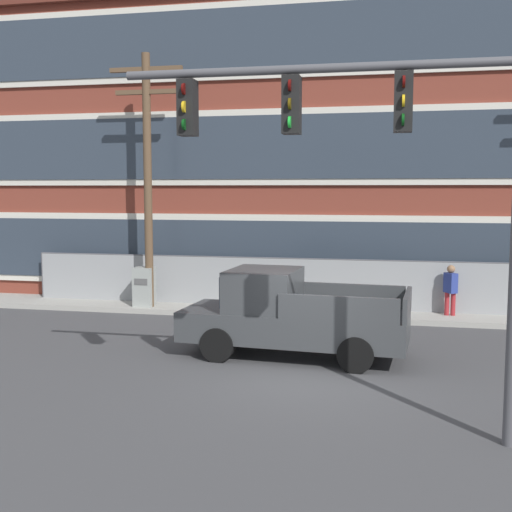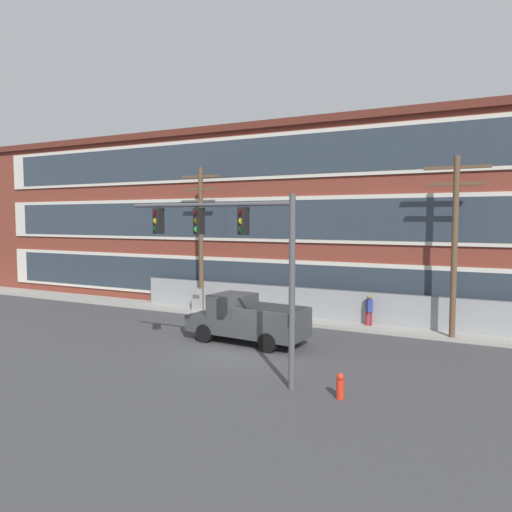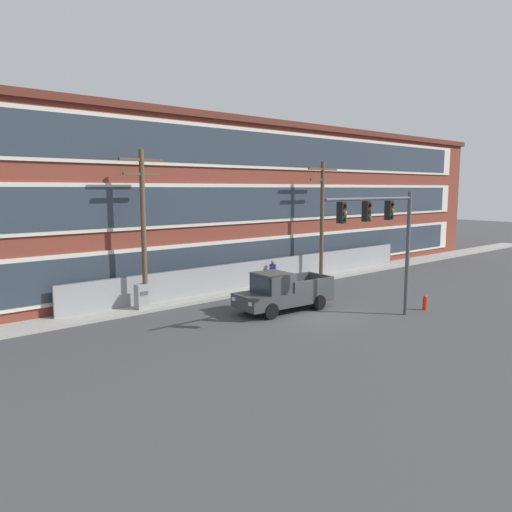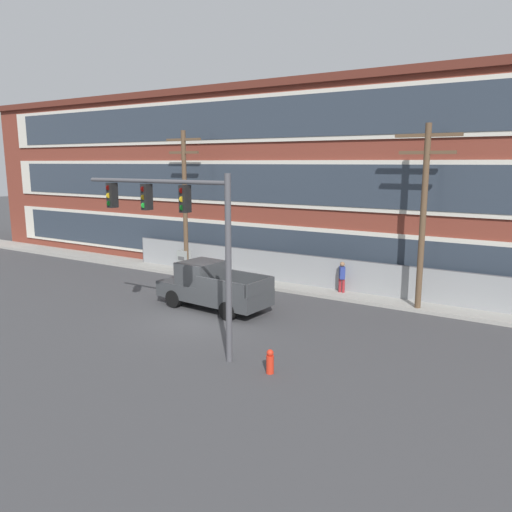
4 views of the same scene
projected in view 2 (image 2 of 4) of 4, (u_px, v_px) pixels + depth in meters
name	position (u px, v px, depth m)	size (l,w,h in m)	color
ground_plane	(237.00, 354.00, 19.76)	(160.00, 160.00, 0.00)	#424244
sidewalk_building_side	(303.00, 320.00, 25.92)	(80.00, 1.97, 0.16)	#9E9B93
brick_mill_building	(370.00, 219.00, 30.07)	(55.22, 10.79, 10.71)	brown
chain_link_fence	(370.00, 309.00, 24.66)	(27.46, 0.06, 1.76)	gray
traffic_signal_mast	(236.00, 245.00, 16.29)	(6.29, 0.43, 6.13)	#4C4C51
pickup_truck_dark_grey	(244.00, 320.00, 21.60)	(5.46, 2.39, 2.07)	#383A3D
utility_pole_near_corner	(201.00, 233.00, 27.87)	(2.39, 0.26, 8.20)	brown
utility_pole_midblock	(455.00, 238.00, 21.62)	(2.74, 0.26, 8.06)	brown
electrical_cabinet	(199.00, 301.00, 28.26)	(0.62, 0.54, 1.43)	#939993
pedestrian_near_cabinet	(369.00, 309.00, 24.27)	(0.41, 0.47, 1.69)	maroon
fire_hydrant	(340.00, 386.00, 14.83)	(0.24, 0.24, 0.78)	red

